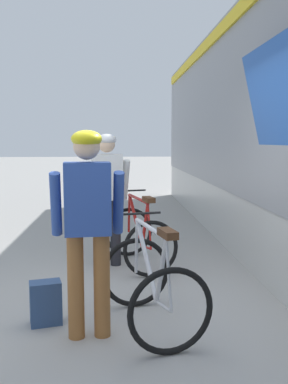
# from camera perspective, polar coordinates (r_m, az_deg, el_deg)

# --- Properties ---
(ground_plane) EXTENTS (80.00, 80.00, 0.00)m
(ground_plane) POSITION_cam_1_polar(r_m,az_deg,el_deg) (4.22, -2.97, -16.46)
(ground_plane) COLOR #A09E99
(cyclist_near_in_blue) EXTENTS (0.63, 0.34, 1.76)m
(cyclist_near_in_blue) POSITION_cam_1_polar(r_m,az_deg,el_deg) (3.56, -7.57, -3.19)
(cyclist_near_in_blue) COLOR #935B2D
(cyclist_near_in_blue) RESTS_ON ground
(cyclist_far_in_white) EXTENTS (0.65, 0.40, 1.76)m
(cyclist_far_in_white) POSITION_cam_1_polar(r_m,az_deg,el_deg) (5.61, -4.99, 0.55)
(cyclist_far_in_white) COLOR #232328
(cyclist_far_in_white) RESTS_ON ground
(bicycle_near_silver) EXTENTS (0.93, 1.20, 0.99)m
(bicycle_near_silver) POSITION_cam_1_polar(r_m,az_deg,el_deg) (3.86, 1.01, -12.35)
(bicycle_near_silver) COLOR black
(bicycle_near_silver) RESTS_ON ground
(bicycle_far_red) EXTENTS (0.94, 1.21, 0.99)m
(bicycle_far_red) POSITION_cam_1_polar(r_m,az_deg,el_deg) (5.70, -0.68, -5.98)
(bicycle_far_red) COLOR black
(bicycle_far_red) RESTS_ON ground
(backpack_on_platform) EXTENTS (0.32, 0.24, 0.40)m
(backpack_on_platform) POSITION_cam_1_polar(r_m,az_deg,el_deg) (4.11, -13.08, -14.32)
(backpack_on_platform) COLOR navy
(backpack_on_platform) RESTS_ON ground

